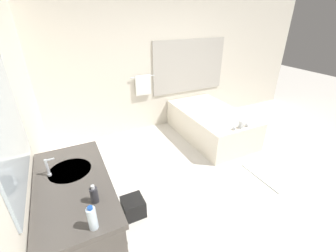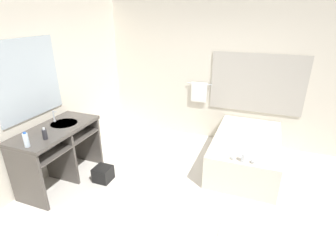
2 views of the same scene
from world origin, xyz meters
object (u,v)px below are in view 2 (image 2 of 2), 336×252
(bathtub, at_px, (246,150))
(water_bottle_1, at_px, (26,140))
(soap_dispenser, at_px, (45,134))
(waste_bin, at_px, (103,174))

(bathtub, distance_m, water_bottle_1, 3.34)
(water_bottle_1, bearing_deg, bathtub, 38.61)
(soap_dispenser, bearing_deg, bathtub, 35.62)
(waste_bin, bearing_deg, bathtub, 31.18)
(soap_dispenser, relative_size, waste_bin, 0.64)
(water_bottle_1, bearing_deg, waste_bin, 57.95)
(soap_dispenser, bearing_deg, water_bottle_1, -102.19)
(water_bottle_1, relative_size, waste_bin, 0.77)
(bathtub, relative_size, waste_bin, 6.91)
(bathtub, height_order, waste_bin, bathtub)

